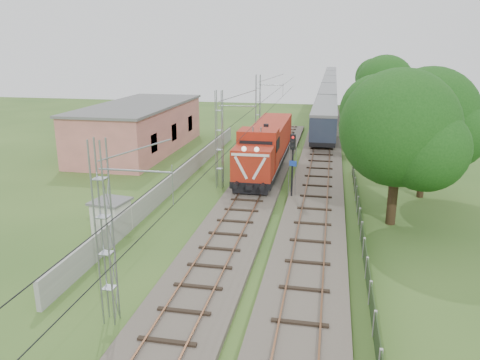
% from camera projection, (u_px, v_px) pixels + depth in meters
% --- Properties ---
extents(ground, '(140.00, 140.00, 0.00)m').
position_uv_depth(ground, '(222.00, 250.00, 27.17)').
color(ground, '#2F4F1D').
rests_on(ground, ground).
extents(track_main, '(4.20, 70.00, 0.45)m').
position_uv_depth(track_main, '(244.00, 207.00, 33.72)').
color(track_main, '#6B6054').
rests_on(track_main, ground).
extents(track_side, '(4.20, 80.00, 0.45)m').
position_uv_depth(track_side, '(320.00, 166.00, 45.04)').
color(track_side, '#6B6054').
rests_on(track_side, ground).
extents(catenary, '(3.31, 70.00, 8.00)m').
position_uv_depth(catenary, '(220.00, 140.00, 37.89)').
color(catenary, gray).
rests_on(catenary, ground).
extents(boundary_wall, '(0.25, 40.00, 1.50)m').
position_uv_depth(boundary_wall, '(180.00, 176.00, 39.47)').
color(boundary_wall, '#9E9E99').
rests_on(boundary_wall, ground).
extents(station_building, '(8.40, 20.40, 5.22)m').
position_uv_depth(station_building, '(140.00, 127.00, 51.82)').
color(station_building, '#D87F74').
rests_on(station_building, ground).
extents(fence, '(0.12, 32.00, 1.20)m').
position_uv_depth(fence, '(362.00, 231.00, 28.36)').
color(fence, black).
rests_on(fence, ground).
extents(locomotive, '(3.21, 18.36, 4.66)m').
position_uv_depth(locomotive, '(266.00, 145.00, 43.80)').
color(locomotive, black).
rests_on(locomotive, ground).
extents(coach_rake, '(3.02, 113.01, 3.49)m').
position_uv_depth(coach_rake, '(329.00, 86.00, 103.74)').
color(coach_rake, black).
rests_on(coach_rake, ground).
extents(signal_post, '(0.56, 0.44, 5.16)m').
position_uv_depth(signal_post, '(293.00, 155.00, 34.88)').
color(signal_post, black).
rests_on(signal_post, ground).
extents(relay_hut, '(2.37, 2.37, 2.17)m').
position_uv_depth(relay_hut, '(111.00, 216.00, 29.32)').
color(relay_hut, beige).
rests_on(relay_hut, ground).
extents(tree_a, '(7.84, 7.46, 10.16)m').
position_uv_depth(tree_a, '(401.00, 130.00, 29.31)').
color(tree_a, '#3D2819').
rests_on(tree_a, ground).
extents(tree_b, '(7.71, 7.34, 9.99)m').
position_uv_depth(tree_b, '(430.00, 117.00, 34.78)').
color(tree_b, '#3D2819').
rests_on(tree_b, ground).
extents(tree_c, '(5.63, 5.36, 7.29)m').
position_uv_depth(tree_c, '(382.00, 114.00, 48.17)').
color(tree_c, '#3D2819').
rests_on(tree_c, ground).
extents(tree_d, '(7.89, 7.51, 10.22)m').
position_uv_depth(tree_d, '(385.00, 85.00, 60.91)').
color(tree_d, '#3D2819').
rests_on(tree_d, ground).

